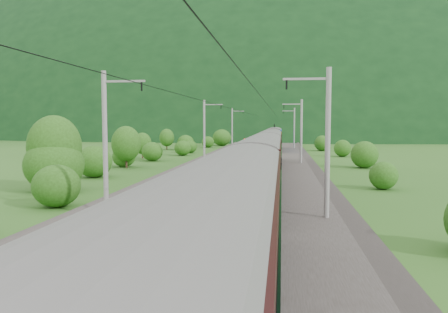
# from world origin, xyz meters

# --- Properties ---
(ground) EXTENTS (600.00, 600.00, 0.00)m
(ground) POSITION_xyz_m (0.00, 0.00, 0.00)
(ground) COLOR #244F18
(ground) RESTS_ON ground
(railbed) EXTENTS (14.00, 220.00, 0.30)m
(railbed) POSITION_xyz_m (0.00, 10.00, 0.15)
(railbed) COLOR #38332D
(railbed) RESTS_ON ground
(track_left) EXTENTS (2.40, 220.00, 0.27)m
(track_left) POSITION_xyz_m (-2.40, 10.00, 0.37)
(track_left) COLOR brown
(track_left) RESTS_ON railbed
(track_right) EXTENTS (2.40, 220.00, 0.27)m
(track_right) POSITION_xyz_m (2.40, 10.00, 0.37)
(track_right) COLOR brown
(track_right) RESTS_ON railbed
(catenary_left) EXTENTS (2.54, 192.28, 8.00)m
(catenary_left) POSITION_xyz_m (-6.12, 32.00, 4.50)
(catenary_left) COLOR gray
(catenary_left) RESTS_ON railbed
(catenary_right) EXTENTS (2.54, 192.28, 8.00)m
(catenary_right) POSITION_xyz_m (6.12, 32.00, 4.50)
(catenary_right) COLOR gray
(catenary_right) RESTS_ON railbed
(overhead_wires) EXTENTS (4.83, 198.00, 0.03)m
(overhead_wires) POSITION_xyz_m (0.00, 10.00, 7.10)
(overhead_wires) COLOR black
(overhead_wires) RESTS_ON ground
(mountain_main) EXTENTS (504.00, 360.00, 244.00)m
(mountain_main) POSITION_xyz_m (0.00, 260.00, 0.00)
(mountain_main) COLOR black
(mountain_main) RESTS_ON ground
(mountain_ridge) EXTENTS (336.00, 280.00, 132.00)m
(mountain_ridge) POSITION_xyz_m (-120.00, 300.00, 0.00)
(mountain_ridge) COLOR black
(mountain_ridge) RESTS_ON ground
(train) EXTENTS (2.77, 133.55, 4.80)m
(train) POSITION_xyz_m (2.40, -4.46, 3.31)
(train) COLOR black
(train) RESTS_ON ground
(hazard_post_near) EXTENTS (0.14, 0.14, 1.30)m
(hazard_post_near) POSITION_xyz_m (-0.71, 22.70, 0.95)
(hazard_post_near) COLOR red
(hazard_post_near) RESTS_ON railbed
(hazard_post_far) EXTENTS (0.14, 0.14, 1.30)m
(hazard_post_far) POSITION_xyz_m (0.12, 65.45, 0.95)
(hazard_post_far) COLOR red
(hazard_post_far) RESTS_ON railbed
(signal) EXTENTS (0.23, 0.23, 2.10)m
(signal) POSITION_xyz_m (-3.13, 57.58, 1.53)
(signal) COLOR black
(signal) RESTS_ON railbed
(vegetation_left) EXTENTS (12.40, 147.15, 6.35)m
(vegetation_left) POSITION_xyz_m (-13.94, 21.29, 2.20)
(vegetation_left) COLOR #234913
(vegetation_left) RESTS_ON ground
(vegetation_right) EXTENTS (5.83, 105.56, 2.88)m
(vegetation_right) POSITION_xyz_m (12.31, 14.95, 1.28)
(vegetation_right) COLOR #234913
(vegetation_right) RESTS_ON ground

